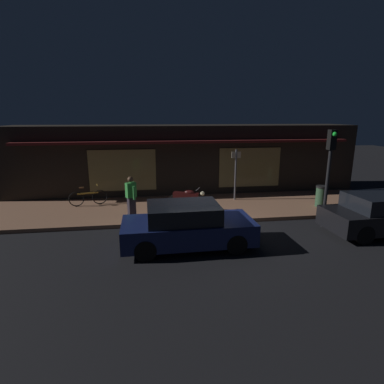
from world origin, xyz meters
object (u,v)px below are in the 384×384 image
object	(u,v)px
bicycle_parked	(88,197)
trash_bin	(321,196)
parked_car_near	(187,226)
parked_car_far	(383,214)
traffic_light_pole	(330,162)
person_photographer	(131,197)
motorcycle	(187,199)
sign_post	(236,172)

from	to	relation	value
bicycle_parked	trash_bin	world-z (taller)	trash_bin
parked_car_near	parked_car_far	bearing A→B (deg)	1.76
parked_car_near	trash_bin	bearing A→B (deg)	26.18
parked_car_near	bicycle_parked	bearing A→B (deg)	129.18
trash_bin	traffic_light_pole	bearing A→B (deg)	-117.75
bicycle_parked	parked_car_near	world-z (taller)	parked_car_near
person_photographer	motorcycle	bearing A→B (deg)	18.74
parked_car_near	motorcycle	bearing A→B (deg)	82.83
trash_bin	motorcycle	bearing A→B (deg)	177.26
motorcycle	parked_car_near	xyz separation A→B (m)	(-0.43, -3.43, 0.06)
sign_post	trash_bin	xyz separation A→B (m)	(3.46, -1.64, -0.89)
person_photographer	traffic_light_pole	distance (m)	7.45
motorcycle	parked_car_near	distance (m)	3.45
motorcycle	person_photographer	xyz separation A→B (m)	(-2.27, -0.77, 0.38)
person_photographer	trash_bin	bearing A→B (deg)	3.37
person_photographer	parked_car_far	distance (m)	9.17
parked_car_far	sign_post	bearing A→B (deg)	131.65
person_photographer	traffic_light_pole	xyz separation A→B (m)	(7.14, -1.59, 1.45)
bicycle_parked	person_photographer	xyz separation A→B (m)	(2.04, -2.10, 0.52)
bicycle_parked	parked_car_far	distance (m)	11.78
person_photographer	parked_car_near	size ratio (longest dim) A/B	0.40
trash_bin	parked_car_near	xyz separation A→B (m)	(-6.39, -3.14, 0.08)
sign_post	parked_car_far	bearing A→B (deg)	-48.35
bicycle_parked	person_photographer	bearing A→B (deg)	-45.85
bicycle_parked	parked_car_far	xyz separation A→B (m)	(10.87, -4.54, 0.20)
person_photographer	trash_bin	world-z (taller)	person_photographer
motorcycle	trash_bin	size ratio (longest dim) A/B	1.71
sign_post	parked_car_near	size ratio (longest dim) A/B	0.58
sign_post	trash_bin	size ratio (longest dim) A/B	2.58
sign_post	trash_bin	distance (m)	3.93
parked_car_near	parked_car_far	xyz separation A→B (m)	(7.00, 0.21, 0.00)
bicycle_parked	motorcycle	bearing A→B (deg)	-17.15
sign_post	motorcycle	bearing A→B (deg)	-151.47
trash_bin	parked_car_near	distance (m)	7.12
traffic_light_pole	bicycle_parked	bearing A→B (deg)	158.12
motorcycle	parked_car_far	world-z (taller)	parked_car_far
motorcycle	traffic_light_pole	xyz separation A→B (m)	(4.87, -2.36, 1.83)
bicycle_parked	trash_bin	size ratio (longest dim) A/B	1.75
sign_post	trash_bin	bearing A→B (deg)	-25.44
traffic_light_pole	parked_car_far	size ratio (longest dim) A/B	0.87
motorcycle	traffic_light_pole	world-z (taller)	traffic_light_pole
motorcycle	sign_post	distance (m)	2.97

